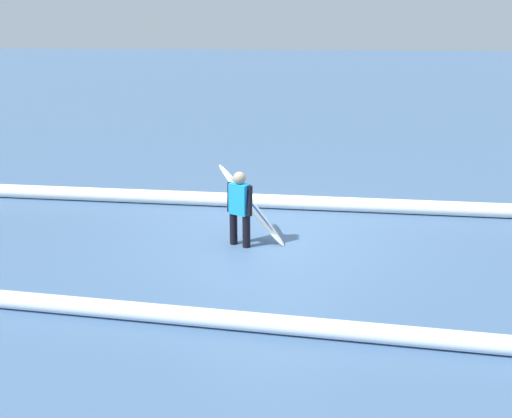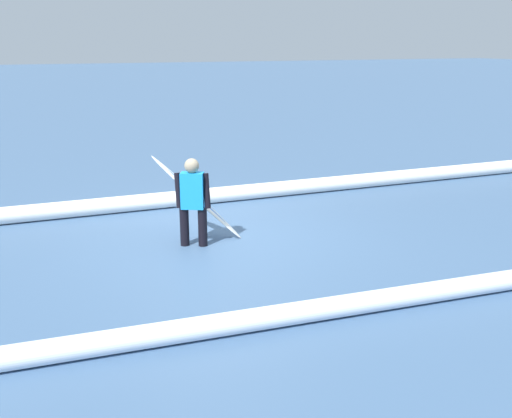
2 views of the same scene
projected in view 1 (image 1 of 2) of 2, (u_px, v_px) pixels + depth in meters
ground_plane at (270, 241)px, 10.61m from camera, size 159.30×159.30×0.00m
surfer at (240, 205)px, 10.18m from camera, size 0.47×0.37×1.36m
surfboard at (251, 205)px, 10.49m from camera, size 1.39×0.84×1.36m
wave_crest_foreground at (357, 205)px, 12.23m from camera, size 20.86×0.80×0.30m
wave_crest_midground at (387, 334)px, 7.19m from camera, size 16.45×1.45×0.25m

